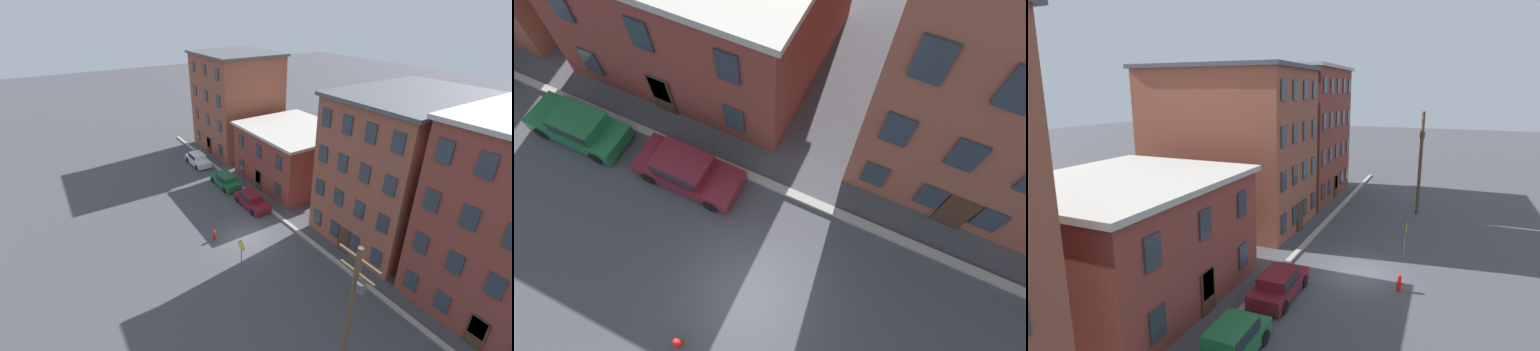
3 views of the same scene
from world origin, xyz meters
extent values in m
plane|color=#424247|center=(0.00, 0.00, 0.00)|extent=(200.00, 200.00, 0.00)
cube|color=#9E998E|center=(0.00, 4.50, 0.08)|extent=(56.00, 0.36, 0.16)
cube|color=brown|center=(-19.60, 10.52, 6.41)|extent=(10.44, 9.04, 12.82)
cube|color=#4C4C51|center=(-19.60, 10.52, 12.97)|extent=(10.94, 9.54, 0.30)
cube|color=#2D3842|center=(-23.08, 5.94, 1.60)|extent=(0.90, 0.10, 1.40)
cube|color=#2D3842|center=(-23.08, 5.94, 4.81)|extent=(0.90, 0.10, 1.40)
cube|color=#2D3842|center=(-23.08, 5.94, 8.01)|extent=(0.90, 0.10, 1.40)
cube|color=#2D3842|center=(-23.08, 5.94, 11.21)|extent=(0.90, 0.10, 1.40)
cube|color=#2D3842|center=(-19.60, 5.94, 1.60)|extent=(0.90, 0.10, 1.40)
cube|color=#2D3842|center=(-19.60, 5.94, 4.81)|extent=(0.90, 0.10, 1.40)
cube|color=#2D3842|center=(-19.60, 5.94, 8.01)|extent=(0.90, 0.10, 1.40)
cube|color=#2D3842|center=(-19.60, 5.94, 11.21)|extent=(0.90, 0.10, 1.40)
cube|color=#2D3842|center=(-16.12, 5.94, 1.60)|extent=(0.90, 0.10, 1.40)
cube|color=#2D3842|center=(-16.12, 5.94, 4.81)|extent=(0.90, 0.10, 1.40)
cube|color=#2D3842|center=(-16.12, 5.94, 8.01)|extent=(0.90, 0.10, 1.40)
cube|color=#2D3842|center=(-16.12, 5.94, 11.21)|extent=(0.90, 0.10, 1.40)
cube|color=#472D1E|center=(-19.60, 5.94, 1.10)|extent=(1.10, 0.10, 2.20)
cube|color=brown|center=(-7.11, 10.67, 3.04)|extent=(10.83, 9.35, 6.08)
cube|color=#B7B2A8|center=(-7.11, 10.67, 6.23)|extent=(11.33, 9.85, 0.30)
cube|color=#2D3842|center=(-10.72, 5.94, 1.52)|extent=(0.90, 0.10, 1.40)
cube|color=#2D3842|center=(-10.72, 5.94, 4.56)|extent=(0.90, 0.10, 1.40)
cube|color=#2D3842|center=(-7.11, 5.94, 1.52)|extent=(0.90, 0.10, 1.40)
cube|color=#2D3842|center=(-7.11, 5.94, 4.56)|extent=(0.90, 0.10, 1.40)
cube|color=#2D3842|center=(-3.50, 5.94, 1.52)|extent=(0.90, 0.10, 1.40)
cube|color=#2D3842|center=(-3.50, 5.94, 4.56)|extent=(0.90, 0.10, 1.40)
cube|color=#472D1E|center=(-7.11, 5.94, 1.10)|extent=(1.10, 0.10, 2.20)
cube|color=brown|center=(5.77, 11.88, 6.10)|extent=(8.64, 11.77, 12.20)
cube|color=#4C4C51|center=(5.77, 11.88, 12.35)|extent=(9.14, 12.27, 0.30)
cube|color=#2D3842|center=(2.53, 5.94, 1.53)|extent=(0.90, 0.10, 1.40)
cube|color=#2D3842|center=(2.53, 5.94, 4.58)|extent=(0.90, 0.10, 1.40)
cube|color=#2D3842|center=(2.53, 5.94, 7.63)|extent=(0.90, 0.10, 1.40)
cube|color=#2D3842|center=(2.53, 5.94, 10.68)|extent=(0.90, 0.10, 1.40)
cube|color=#2D3842|center=(4.69, 5.94, 1.53)|extent=(0.90, 0.10, 1.40)
cube|color=#2D3842|center=(4.69, 5.94, 4.58)|extent=(0.90, 0.10, 1.40)
cube|color=#2D3842|center=(4.69, 5.94, 7.63)|extent=(0.90, 0.10, 1.40)
cube|color=#2D3842|center=(4.69, 5.94, 10.68)|extent=(0.90, 0.10, 1.40)
cube|color=#2D3842|center=(6.85, 5.94, 1.53)|extent=(0.90, 0.10, 1.40)
cube|color=#2D3842|center=(6.85, 5.94, 4.58)|extent=(0.90, 0.10, 1.40)
cube|color=#2D3842|center=(6.85, 5.94, 7.63)|extent=(0.90, 0.10, 1.40)
cube|color=#2D3842|center=(6.85, 5.94, 10.68)|extent=(0.90, 0.10, 1.40)
cube|color=#2D3842|center=(9.01, 5.94, 1.53)|extent=(0.90, 0.10, 1.40)
cube|color=#2D3842|center=(9.01, 5.94, 4.58)|extent=(0.90, 0.10, 1.40)
cube|color=#2D3842|center=(9.01, 5.94, 7.63)|extent=(0.90, 0.10, 1.40)
cube|color=#2D3842|center=(9.01, 5.94, 10.68)|extent=(0.90, 0.10, 1.40)
cube|color=#472D1E|center=(5.77, 5.94, 1.10)|extent=(1.10, 0.10, 2.20)
cube|color=#2D3842|center=(11.97, 5.94, 1.59)|extent=(0.90, 0.10, 1.40)
cube|color=#2D3842|center=(11.97, 5.94, 4.76)|extent=(0.90, 0.10, 1.40)
cube|color=#2D3842|center=(11.97, 5.94, 7.93)|extent=(0.90, 0.10, 1.40)
cube|color=#2D3842|center=(11.97, 5.94, 11.11)|extent=(0.90, 0.10, 1.40)
cube|color=#2D3842|center=(14.21, 5.94, 1.59)|extent=(0.90, 0.10, 1.40)
cube|color=#2D3842|center=(14.21, 5.94, 4.76)|extent=(0.90, 0.10, 1.40)
cube|color=#2D3842|center=(14.21, 5.94, 7.93)|extent=(0.90, 0.10, 1.40)
cube|color=#2D3842|center=(14.21, 5.94, 11.11)|extent=(0.90, 0.10, 1.40)
cube|color=#2D3842|center=(16.45, 5.94, 1.59)|extent=(0.90, 0.10, 1.40)
cube|color=#2D3842|center=(16.45, 5.94, 4.76)|extent=(0.90, 0.10, 1.40)
cube|color=#472D1E|center=(16.45, 5.94, 1.10)|extent=(1.10, 0.10, 2.20)
cube|color=silver|center=(-16.89, 3.04, 0.53)|extent=(4.40, 1.80, 0.70)
cube|color=silver|center=(-17.09, 3.04, 1.15)|extent=(2.20, 1.51, 0.55)
cube|color=#1E232D|center=(-17.09, 3.04, 1.15)|extent=(2.02, 1.58, 0.48)
cylinder|color=black|center=(-15.44, 3.89, 0.33)|extent=(0.66, 0.22, 0.66)
cylinder|color=black|center=(-15.44, 2.19, 0.33)|extent=(0.66, 0.22, 0.66)
cylinder|color=black|center=(-18.34, 3.89, 0.33)|extent=(0.66, 0.22, 0.66)
cylinder|color=black|center=(-18.34, 2.19, 0.33)|extent=(0.66, 0.22, 0.66)
cube|color=#1E6638|center=(-9.80, 3.23, 0.53)|extent=(4.40, 1.80, 0.70)
cube|color=#1E6638|center=(-9.60, 3.23, 1.15)|extent=(2.20, 1.51, 0.55)
cube|color=#1E232D|center=(-9.60, 3.23, 1.15)|extent=(2.02, 1.58, 0.48)
cylinder|color=black|center=(-11.25, 2.38, 0.33)|extent=(0.66, 0.22, 0.66)
cylinder|color=black|center=(-11.25, 4.08, 0.33)|extent=(0.66, 0.22, 0.66)
cylinder|color=black|center=(-8.35, 2.38, 0.33)|extent=(0.66, 0.22, 0.66)
cylinder|color=black|center=(-8.35, 4.08, 0.33)|extent=(0.66, 0.22, 0.66)
cube|color=maroon|center=(-4.32, 3.37, 0.53)|extent=(4.40, 1.80, 0.70)
cube|color=maroon|center=(-4.52, 3.37, 1.15)|extent=(2.20, 1.51, 0.55)
cube|color=#1E232D|center=(-4.52, 3.37, 1.15)|extent=(2.02, 1.58, 0.48)
cylinder|color=black|center=(-2.87, 4.22, 0.33)|extent=(0.66, 0.22, 0.66)
cylinder|color=black|center=(-2.87, 2.52, 0.33)|extent=(0.66, 0.22, 0.66)
cylinder|color=black|center=(-5.77, 4.22, 0.33)|extent=(0.66, 0.22, 0.66)
cylinder|color=black|center=(-5.77, 2.52, 0.33)|extent=(0.66, 0.22, 0.66)
cylinder|color=slate|center=(2.99, -2.19, 1.23)|extent=(0.08, 0.08, 2.47)
cube|color=yellow|center=(2.99, -2.22, 2.12)|extent=(0.98, 0.03, 0.98)
cube|color=black|center=(2.99, -2.21, 2.12)|extent=(1.06, 0.02, 1.06)
cylinder|color=brown|center=(13.57, -2.20, 4.46)|extent=(0.28, 0.28, 8.92)
cube|color=brown|center=(13.57, -2.20, 8.32)|extent=(2.40, 0.12, 0.12)
cube|color=brown|center=(13.57, -2.20, 7.52)|extent=(2.00, 0.12, 0.12)
cylinder|color=#515156|center=(13.92, -2.20, 6.92)|extent=(0.44, 0.44, 0.55)
cylinder|color=red|center=(-1.38, -2.38, 0.40)|extent=(0.24, 0.24, 0.80)
sphere|color=red|center=(-1.38, -2.38, 0.85)|extent=(0.22, 0.22, 0.22)
cylinder|color=red|center=(-1.38, -2.54, 0.45)|extent=(0.10, 0.12, 0.10)
camera|label=1|loc=(21.15, -12.54, 18.39)|focal=24.00mm
camera|label=2|loc=(1.90, -2.03, 15.04)|focal=28.00mm
camera|label=3|loc=(-22.07, -4.18, 10.63)|focal=28.00mm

